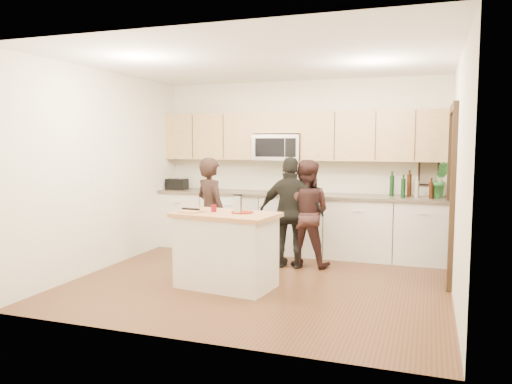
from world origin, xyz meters
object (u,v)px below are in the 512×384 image
(toaster, at_px, (177,184))
(woman_center, at_px, (305,213))
(island, at_px, (226,250))
(woman_right, at_px, (291,213))
(woman_left, at_px, (211,212))

(toaster, relative_size, woman_center, 0.22)
(island, height_order, toaster, toaster)
(island, relative_size, woman_center, 0.86)
(island, distance_m, woman_right, 1.31)
(toaster, bearing_deg, island, -49.58)
(island, bearing_deg, woman_center, 70.47)
(island, distance_m, woman_left, 1.12)
(woman_right, bearing_deg, woman_left, 10.51)
(island, bearing_deg, woman_left, 131.08)
(toaster, xyz_separation_m, woman_center, (2.39, -0.74, -0.28))
(toaster, bearing_deg, woman_left, -45.28)
(island, xyz_separation_m, woman_left, (-0.60, 0.89, 0.31))
(woman_left, relative_size, woman_center, 1.02)
(woman_center, xyz_separation_m, woman_right, (-0.17, -0.13, 0.02))
(woman_left, xyz_separation_m, woman_right, (1.08, 0.28, 0.01))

